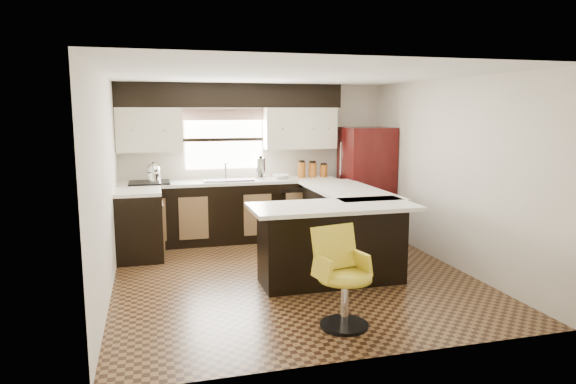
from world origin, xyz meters
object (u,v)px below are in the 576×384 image
object	(u,v)px
peninsula_return	(332,245)
refrigerator	(366,182)
peninsula_long	(343,225)
bar_chair	(345,279)

from	to	relation	value
peninsula_return	refrigerator	distance (m)	2.51
peninsula_long	peninsula_return	bearing A→B (deg)	-118.30
peninsula_long	peninsula_return	xyz separation A→B (m)	(-0.53, -0.97, 0.00)
bar_chair	refrigerator	bearing A→B (deg)	51.08
peninsula_long	refrigerator	bearing A→B (deg)	53.80
refrigerator	bar_chair	distance (m)	3.71
peninsula_return	bar_chair	world-z (taller)	bar_chair
peninsula_return	refrigerator	xyz separation A→B (m)	(1.33, 2.08, 0.42)
peninsula_return	bar_chair	distance (m)	1.26
peninsula_return	refrigerator	size ratio (longest dim) A/B	0.95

